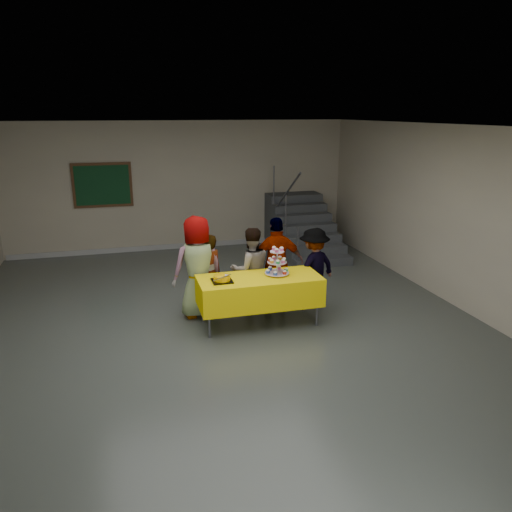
{
  "coord_description": "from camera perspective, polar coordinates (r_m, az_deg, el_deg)",
  "views": [
    {
      "loc": [
        -1.38,
        -6.75,
        3.21
      ],
      "look_at": [
        0.57,
        0.39,
        1.05
      ],
      "focal_mm": 35.0,
      "sensor_mm": 36.0,
      "label": 1
    }
  ],
  "objects": [
    {
      "name": "room_shell",
      "position": [
        6.99,
        -3.73,
        7.36
      ],
      "size": [
        10.0,
        10.04,
        3.02
      ],
      "color": "#4C514C",
      "rests_on": "ground"
    },
    {
      "name": "bake_table",
      "position": [
        7.68,
        0.39,
        -3.94
      ],
      "size": [
        1.88,
        0.78,
        0.77
      ],
      "color": "#595960",
      "rests_on": "ground"
    },
    {
      "name": "cupcake_stand",
      "position": [
        7.68,
        2.42,
        -0.9
      ],
      "size": [
        0.38,
        0.38,
        0.44
      ],
      "color": "silver",
      "rests_on": "bake_table"
    },
    {
      "name": "bear_cake",
      "position": [
        7.42,
        -3.92,
        -2.48
      ],
      "size": [
        0.32,
        0.36,
        0.12
      ],
      "color": "black",
      "rests_on": "bake_table"
    },
    {
      "name": "schoolchild_a",
      "position": [
        7.98,
        -6.68,
        -1.25
      ],
      "size": [
        0.89,
        0.67,
        1.65
      ],
      "primitive_type": "imported",
      "rotation": [
        0.0,
        0.0,
        3.33
      ],
      "color": "slate",
      "rests_on": "ground"
    },
    {
      "name": "schoolchild_b",
      "position": [
        8.13,
        -5.45,
        -2.05
      ],
      "size": [
        0.56,
        0.46,
        1.33
      ],
      "primitive_type": "imported",
      "rotation": [
        0.0,
        0.0,
        3.49
      ],
      "color": "slate",
      "rests_on": "ground"
    },
    {
      "name": "schoolchild_c",
      "position": [
        8.18,
        -0.59,
        -1.56
      ],
      "size": [
        0.7,
        0.55,
        1.41
      ],
      "primitive_type": "imported",
      "rotation": [
        0.0,
        0.0,
        3.16
      ],
      "color": "slate",
      "rests_on": "ground"
    },
    {
      "name": "schoolchild_d",
      "position": [
        8.31,
        2.42,
        -0.79
      ],
      "size": [
        0.92,
        0.43,
        1.54
      ],
      "primitive_type": "imported",
      "rotation": [
        0.0,
        0.0,
        3.08
      ],
      "color": "slate",
      "rests_on": "ground"
    },
    {
      "name": "schoolchild_e",
      "position": [
        8.43,
        6.62,
        -1.33
      ],
      "size": [
        1.0,
        0.8,
        1.35
      ],
      "primitive_type": "imported",
      "rotation": [
        0.0,
        0.0,
        3.53
      ],
      "color": "slate",
      "rests_on": "ground"
    },
    {
      "name": "staircase",
      "position": [
        11.93,
        5.14,
        3.04
      ],
      "size": [
        1.3,
        2.4,
        2.04
      ],
      "color": "#424447",
      "rests_on": "ground"
    },
    {
      "name": "noticeboard",
      "position": [
        11.83,
        -17.14,
        7.75
      ],
      "size": [
        1.3,
        0.05,
        1.0
      ],
      "color": "#472B16",
      "rests_on": "ground"
    }
  ]
}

